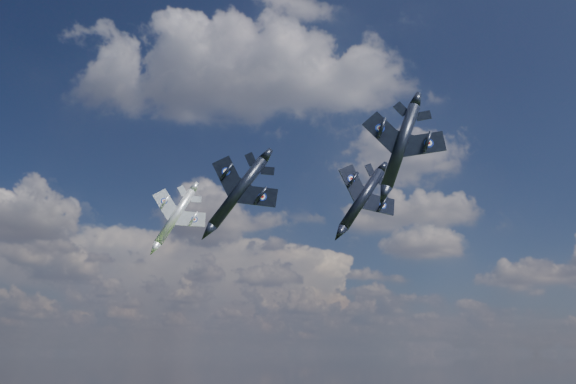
# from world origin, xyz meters

# --- Properties ---
(jet_lead_navy) EXTENTS (10.62, 14.87, 8.60)m
(jet_lead_navy) POSITION_xyz_m (-6.24, 2.43, 81.08)
(jet_lead_navy) COLOR black
(jet_right_navy) EXTENTS (10.18, 13.48, 5.91)m
(jet_right_navy) POSITION_xyz_m (12.83, -9.53, 82.30)
(jet_right_navy) COLOR black
(jet_high_navy) EXTENTS (17.52, 19.99, 9.66)m
(jet_high_navy) POSITION_xyz_m (10.57, 20.67, 84.87)
(jet_high_navy) COLOR black
(jet_left_silver) EXTENTS (13.52, 15.83, 7.07)m
(jet_left_silver) POSITION_xyz_m (-18.21, 16.54, 81.48)
(jet_left_silver) COLOR #94959D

